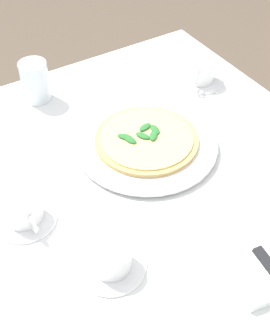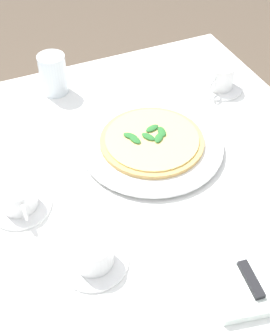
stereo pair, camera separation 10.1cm
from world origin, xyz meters
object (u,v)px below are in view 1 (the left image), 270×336
pizza_plate (146,143)px  coffee_cup_far_right (201,72)px  coffee_cup_far_left (23,211)px  napkin_folded (252,249)px  coffee_cup_right_edge (111,258)px  pizza (146,139)px  water_glass_left_edge (35,83)px  dinner_knife (253,244)px

pizza_plate → coffee_cup_far_right: 0.31m
coffee_cup_far_left → coffee_cup_far_right: bearing=-71.1°
napkin_folded → coffee_cup_far_right: bearing=-15.4°
coffee_cup_right_edge → pizza: bearing=-43.7°
pizza → coffee_cup_far_left: (-0.06, 0.33, 0.00)m
coffee_cup_far_left → water_glass_left_edge: bearing=-26.7°
water_glass_left_edge → coffee_cup_far_right: bearing=-111.6°
coffee_cup_right_edge → coffee_cup_far_left: (0.19, 0.09, -0.00)m
napkin_folded → pizza_plate: bearing=13.5°
coffee_cup_far_left → dinner_knife: 0.45m
coffee_cup_far_left → water_glass_left_edge: 0.41m
pizza_plate → coffee_cup_right_edge: 0.34m
coffee_cup_far_right → pizza: bearing=118.8°
coffee_cup_far_right → dinner_knife: coffee_cup_far_right is taller
coffee_cup_far_right → coffee_cup_far_left: coffee_cup_far_right is taller
water_glass_left_edge → pizza: bearing=-155.8°
coffee_cup_far_right → water_glass_left_edge: bearing=68.4°
dinner_knife → water_glass_left_edge: bearing=20.3°
pizza → coffee_cup_right_edge: coffee_cup_right_edge is taller
pizza_plate → dinner_knife: bearing=-178.5°
pizza → water_glass_left_edge: size_ratio=2.25×
pizza_plate → dinner_knife: dinner_knife is taller
coffee_cup_far_right → water_glass_left_edge: (0.16, 0.41, 0.02)m
coffee_cup_far_left → dinner_knife: (-0.30, -0.33, -0.00)m
coffee_cup_far_left → napkin_folded: coffee_cup_far_left is taller
coffee_cup_far_right → napkin_folded: (-0.50, 0.26, -0.02)m
coffee_cup_right_edge → water_glass_left_edge: 0.56m
pizza → coffee_cup_far_right: 0.31m
pizza → dinner_knife: pizza is taller
pizza_plate → coffee_cup_far_right: size_ratio=2.56×
pizza_plate → pizza: (0.00, 0.00, 0.01)m
pizza → water_glass_left_edge: 0.34m
coffee_cup_right_edge → water_glass_left_edge: water_glass_left_edge is taller
pizza_plate → coffee_cup_right_edge: size_ratio=2.51×
dinner_knife → coffee_cup_far_right: bearing=-19.9°
coffee_cup_far_right → dinner_knife: (-0.50, 0.26, -0.01)m
coffee_cup_far_left → dinner_knife: bearing=-131.6°
pizza_plate → coffee_cup_right_edge: bearing=136.2°
coffee_cup_right_edge → coffee_cup_far_right: coffee_cup_far_right is taller
coffee_cup_right_edge → napkin_folded: coffee_cup_right_edge is taller
pizza_plate → napkin_folded: (-0.36, -0.01, -0.00)m
napkin_folded → dinner_knife: bearing=4.4°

